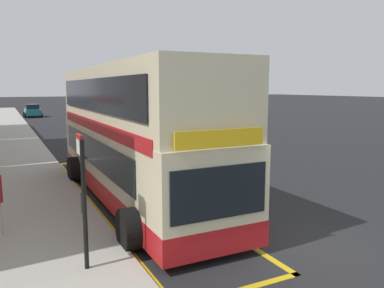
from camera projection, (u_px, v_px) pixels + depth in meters
name	position (u px, v px, depth m)	size (l,w,h in m)	color
ground_plane	(75.00, 126.00, 37.27)	(260.00, 260.00, 0.00)	black
double_decker_bus	(132.00, 138.00, 12.86)	(3.29, 11.53, 4.40)	beige
bus_bay_markings	(128.00, 196.00, 13.29)	(2.82, 14.10, 0.01)	gold
bus_stop_sign	(83.00, 191.00, 7.53)	(0.09, 0.51, 2.68)	black
parked_car_navy_ahead	(102.00, 116.00, 39.82)	(2.09, 4.20, 1.62)	navy
parked_car_teal_distant	(32.00, 111.00, 48.79)	(2.09, 4.20, 1.62)	#196066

